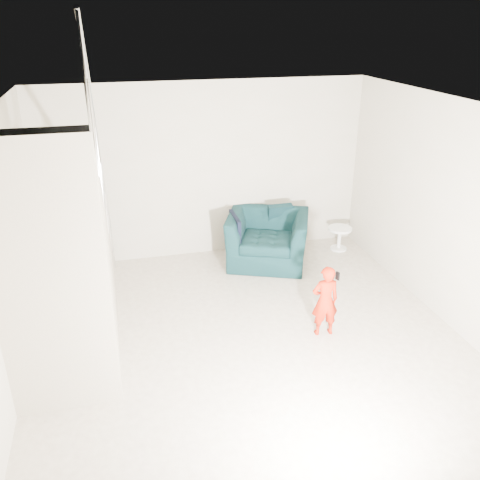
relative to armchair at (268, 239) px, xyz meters
The scene contains 12 objects.
floor 2.33m from the armchair, 111.16° to the right, with size 5.50×5.50×0.00m, color gray.
ceiling 3.26m from the armchair, 111.16° to the right, with size 5.50×5.50×0.00m, color silver.
back_wall 1.41m from the armchair, 143.74° to the left, with size 5.00×5.00×0.00m, color #A69F87.
front_wall 5.05m from the armchair, 99.62° to the right, with size 5.00×5.00×0.00m, color #A69F87.
right_wall 2.88m from the armchair, 52.04° to the right, with size 5.50×5.50×0.00m, color #A69F87.
armchair is the anchor object (origin of this frame).
toddler 2.04m from the armchair, 87.78° to the right, with size 0.33×0.22×0.90m, color #A50A05.
side_table 1.29m from the armchair, ahead, with size 0.39×0.39×0.39m.
staircase 3.29m from the armchair, 150.65° to the right, with size 1.02×3.03×3.62m.
cushion 0.49m from the armchair, 47.43° to the left, with size 0.39×0.11×0.38m, color black.
throw 0.52m from the armchair, behind, with size 0.06×0.56×0.62m, color black.
phone 2.12m from the armchair, 84.57° to the right, with size 0.02×0.05×0.10m, color black.
Camera 1 is at (-1.35, -4.68, 3.54)m, focal length 38.00 mm.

